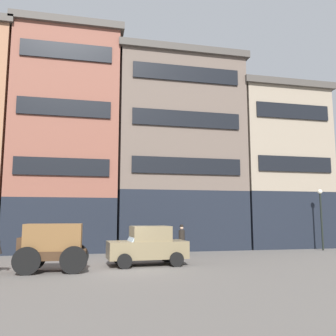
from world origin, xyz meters
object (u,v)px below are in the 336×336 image
object	(u,v)px
streetlamp_curbside	(321,210)
pedestrian_officer	(182,238)
cargo_wagon	(52,244)
sedan_dark	(148,246)

from	to	relation	value
streetlamp_curbside	pedestrian_officer	bearing A→B (deg)	-174.64
cargo_wagon	sedan_dark	size ratio (longest dim) A/B	0.78
pedestrian_officer	streetlamp_curbside	world-z (taller)	streetlamp_curbside
cargo_wagon	sedan_dark	xyz separation A→B (m)	(4.25, 1.15, -0.23)
cargo_wagon	sedan_dark	world-z (taller)	cargo_wagon
cargo_wagon	pedestrian_officer	size ratio (longest dim) A/B	1.64
sedan_dark	pedestrian_officer	size ratio (longest dim) A/B	2.11
cargo_wagon	streetlamp_curbside	world-z (taller)	streetlamp_curbside
sedan_dark	streetlamp_curbside	world-z (taller)	streetlamp_curbside
cargo_wagon	pedestrian_officer	bearing A→B (deg)	35.27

